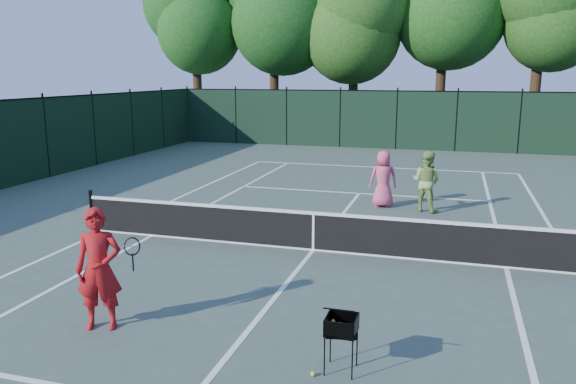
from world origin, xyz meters
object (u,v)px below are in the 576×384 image
(player_green, at_px, (426,181))
(loose_ball_midcourt, at_px, (313,374))
(player_pink, at_px, (383,179))
(coach, at_px, (99,269))
(ball_hopper, at_px, (342,325))

(player_green, bearing_deg, loose_ball_midcourt, 106.35)
(player_green, bearing_deg, player_pink, 12.40)
(coach, distance_m, player_green, 10.31)
(player_pink, bearing_deg, player_green, 155.03)
(coach, height_order, loose_ball_midcourt, coach)
(player_green, relative_size, loose_ball_midcourt, 25.93)
(player_green, xyz_separation_m, ball_hopper, (-0.60, -9.52, -0.22))
(loose_ball_midcourt, bearing_deg, ball_hopper, 37.41)
(player_pink, bearing_deg, loose_ball_midcourt, 76.31)
(player_pink, bearing_deg, ball_hopper, 78.26)
(player_green, height_order, ball_hopper, player_green)
(player_green, bearing_deg, coach, 86.04)
(ball_hopper, relative_size, loose_ball_midcourt, 11.61)
(ball_hopper, bearing_deg, player_green, 74.91)
(ball_hopper, bearing_deg, player_pink, 82.39)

